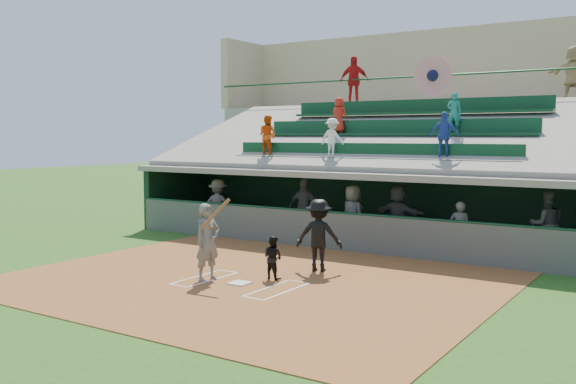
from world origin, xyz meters
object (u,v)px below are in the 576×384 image
Objects in this scene: catcher at (273,258)px; white_table at (216,218)px; home_plate at (240,283)px; batter_at_plate at (208,242)px; water_cooler at (216,202)px.

catcher is 1.19× the size of white_table.
batter_at_plate reaches higher than home_plate.
batter_at_plate is at bearing -68.70° from white_table.
batter_at_plate is 1.56m from catcher.
batter_at_plate reaches higher than water_cooler.
water_cooler is at bearing -35.81° from catcher.
home_plate is at bearing -47.12° from water_cooler.
catcher is 8.48m from white_table.
batter_at_plate is 8.26m from water_cooler.
home_plate is 8.77m from water_cooler.
water_cooler reaches higher than catcher.
home_plate is at bearing -63.98° from white_table.
white_table is at bearing -35.78° from catcher.
home_plate is 0.22× the size of batter_at_plate.
white_table is at bearing 128.25° from batter_at_plate.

